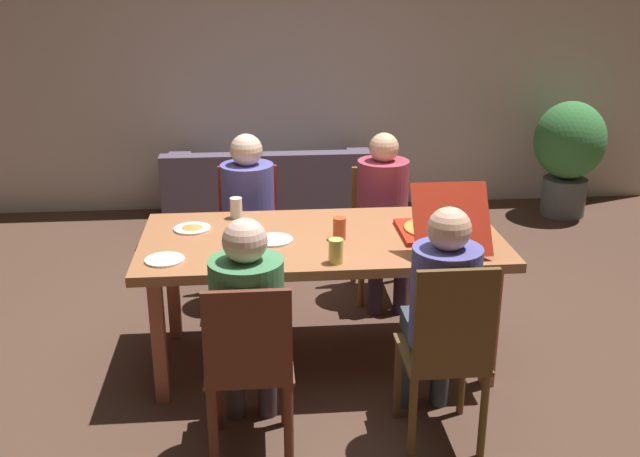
% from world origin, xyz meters
% --- Properties ---
extents(ground_plane, '(20.00, 20.00, 0.00)m').
position_xyz_m(ground_plane, '(0.00, 0.00, 0.00)').
color(ground_plane, '#4C3327').
extents(back_wall, '(7.14, 0.12, 2.68)m').
position_xyz_m(back_wall, '(0.00, 3.02, 1.34)').
color(back_wall, beige).
rests_on(back_wall, ground).
extents(dining_table, '(2.02, 0.98, 0.77)m').
position_xyz_m(dining_table, '(0.00, 0.00, 0.70)').
color(dining_table, '#9E623C').
rests_on(dining_table, ground).
extents(chair_0, '(0.39, 0.42, 0.98)m').
position_xyz_m(chair_0, '(0.50, -0.91, 0.54)').
color(chair_0, brown).
rests_on(chair_0, ground).
extents(person_0, '(0.32, 0.50, 1.20)m').
position_xyz_m(person_0, '(0.50, -0.76, 0.70)').
color(person_0, '#36404D').
rests_on(person_0, ground).
extents(chair_1, '(0.41, 0.41, 0.92)m').
position_xyz_m(chair_1, '(-0.41, -0.91, 0.49)').
color(chair_1, brown).
rests_on(chair_1, ground).
extents(person_1, '(0.34, 0.50, 1.17)m').
position_xyz_m(person_1, '(-0.41, -0.78, 0.70)').
color(person_1, '#3E343A').
rests_on(person_1, ground).
extents(chair_2, '(0.39, 0.45, 0.87)m').
position_xyz_m(chair_2, '(0.50, 0.97, 0.47)').
color(chair_2, olive).
rests_on(chair_2, ground).
extents(person_2, '(0.35, 0.54, 1.16)m').
position_xyz_m(person_2, '(0.50, 0.82, 0.69)').
color(person_2, '#3C2E46').
rests_on(person_2, ground).
extents(chair_3, '(0.42, 0.39, 0.91)m').
position_xyz_m(chair_3, '(-0.41, 0.95, 0.52)').
color(chair_3, '#AC3122').
rests_on(chair_3, ground).
extents(person_3, '(0.35, 0.54, 1.18)m').
position_xyz_m(person_3, '(-0.41, 0.80, 0.70)').
color(person_3, '#403038').
rests_on(person_3, ground).
extents(pizza_box_0, '(0.41, 0.63, 0.36)m').
position_xyz_m(pizza_box_0, '(0.65, -0.06, 0.82)').
color(pizza_box_0, '#AD2412').
rests_on(pizza_box_0, dining_table).
extents(plate_0, '(0.20, 0.20, 0.01)m').
position_xyz_m(plate_0, '(-0.84, -0.28, 0.78)').
color(plate_0, white).
rests_on(plate_0, dining_table).
extents(plate_1, '(0.21, 0.21, 0.03)m').
position_xyz_m(plate_1, '(-0.73, 0.18, 0.78)').
color(plate_1, white).
rests_on(plate_1, dining_table).
extents(plate_2, '(0.21, 0.21, 0.01)m').
position_xyz_m(plate_2, '(-0.27, -0.04, 0.78)').
color(plate_2, white).
rests_on(plate_2, dining_table).
extents(drinking_glass_0, '(0.07, 0.07, 0.12)m').
position_xyz_m(drinking_glass_0, '(-0.48, 0.37, 0.83)').
color(drinking_glass_0, silver).
rests_on(drinking_glass_0, dining_table).
extents(drinking_glass_1, '(0.08, 0.08, 0.13)m').
position_xyz_m(drinking_glass_1, '(0.04, -0.38, 0.84)').
color(drinking_glass_1, '#DAC75C').
rests_on(drinking_glass_1, dining_table).
extents(drinking_glass_2, '(0.07, 0.07, 0.12)m').
position_xyz_m(drinking_glass_2, '(0.09, -0.05, 0.83)').
color(drinking_glass_2, '#BA4C27').
rests_on(drinking_glass_2, dining_table).
extents(couch, '(1.81, 0.83, 0.76)m').
position_xyz_m(couch, '(-0.22, 2.31, 0.28)').
color(couch, '#534759').
rests_on(couch, ground).
extents(potted_plant, '(0.64, 0.64, 1.06)m').
position_xyz_m(potted_plant, '(2.49, 2.46, 0.62)').
color(potted_plant, '#525A58').
rests_on(potted_plant, ground).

